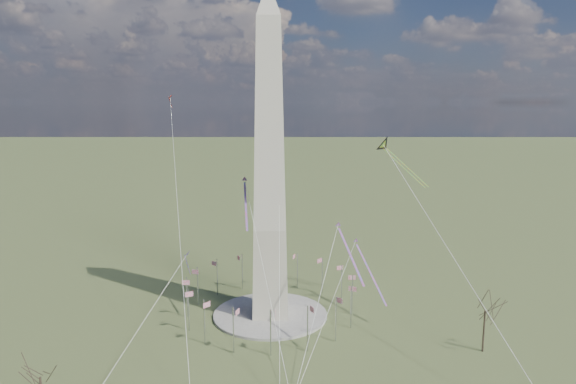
{
  "coord_description": "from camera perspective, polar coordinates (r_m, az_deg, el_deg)",
  "views": [
    {
      "loc": [
        -0.3,
        -153.31,
        66.57
      ],
      "look_at": [
        5.62,
        0.0,
        39.75
      ],
      "focal_mm": 32.0,
      "sensor_mm": 36.0,
      "label": 1
    }
  ],
  "objects": [
    {
      "name": "kite_streamer_right",
      "position": [
        168.8,
        8.63,
        -7.73
      ],
      "size": [
        7.42,
        22.13,
        15.54
      ],
      "rotation": [
        0.0,
        0.0,
        3.42
      ],
      "color": "#E62451",
      "rests_on": "ground"
    },
    {
      "name": "tree_near",
      "position": [
        149.97,
        21.08,
        -11.94
      ],
      "size": [
        9.96,
        9.96,
        17.43
      ],
      "color": "#443A29",
      "rests_on": "ground"
    },
    {
      "name": "ground",
      "position": [
        167.14,
        -1.98,
        -13.56
      ],
      "size": [
        2000.0,
        2000.0,
        0.0
      ],
      "primitive_type": "plane",
      "color": "#45572B",
      "rests_on": "ground"
    },
    {
      "name": "flagpole_ring",
      "position": [
        164.38,
        -2.0,
        -11.24
      ],
      "size": [
        54.4,
        54.4,
        13.0
      ],
      "color": "#B8BCBF",
      "rests_on": "ground"
    },
    {
      "name": "plaza",
      "position": [
        166.98,
        -1.98,
        -13.44
      ],
      "size": [
        36.0,
        36.0,
        0.8
      ],
      "primitive_type": "cylinder",
      "color": "#ACA89D",
      "rests_on": "ground"
    },
    {
      "name": "kite_diamond_purple",
      "position": [
        166.73,
        -11.14,
        -7.12
      ],
      "size": [
        1.68,
        2.63,
        8.1
      ],
      "rotation": [
        0.0,
        0.0,
        2.62
      ],
      "color": "navy",
      "rests_on": "ground"
    },
    {
      "name": "kite_delta_black",
      "position": [
        174.04,
        10.84,
        4.86
      ],
      "size": [
        16.07,
        16.63,
        15.51
      ],
      "rotation": [
        0.0,
        0.0,
        3.9
      ],
      "color": "black",
      "rests_on": "ground"
    },
    {
      "name": "kite_streamer_mid",
      "position": [
        155.02,
        -4.76,
        -0.63
      ],
      "size": [
        2.59,
        18.81,
        12.91
      ],
      "rotation": [
        0.0,
        0.0,
        3.22
      ],
      "color": "#E62451",
      "rests_on": "ground"
    },
    {
      "name": "washington_monument",
      "position": [
        154.44,
        -2.09,
        2.99
      ],
      "size": [
        15.56,
        15.56,
        100.0
      ],
      "color": "#AC9D90",
      "rests_on": "plaza"
    },
    {
      "name": "kite_streamer_left",
      "position": [
        139.35,
        6.58,
        -6.05
      ],
      "size": [
        5.58,
        18.03,
        12.58
      ],
      "rotation": [
        0.0,
        0.0,
        3.39
      ],
      "color": "#E62451",
      "rests_on": "ground"
    },
    {
      "name": "kite_small_red",
      "position": [
        190.28,
        -12.96,
        10.11
      ],
      "size": [
        1.36,
        2.05,
        4.42
      ],
      "rotation": [
        0.0,
        0.0,
        2.56
      ],
      "color": "red",
      "rests_on": "ground"
    },
    {
      "name": "tree_far",
      "position": [
        125.67,
        -25.86,
        -17.77
      ],
      "size": [
        8.22,
        8.22,
        14.39
      ],
      "color": "#443A29",
      "rests_on": "ground"
    },
    {
      "name": "kite_small_white",
      "position": [
        192.36,
        -1.02,
        11.22
      ],
      "size": [
        1.58,
        2.26,
        4.7
      ],
      "rotation": [
        0.0,
        0.0,
        2.37
      ],
      "color": "silver",
      "rests_on": "ground"
    }
  ]
}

